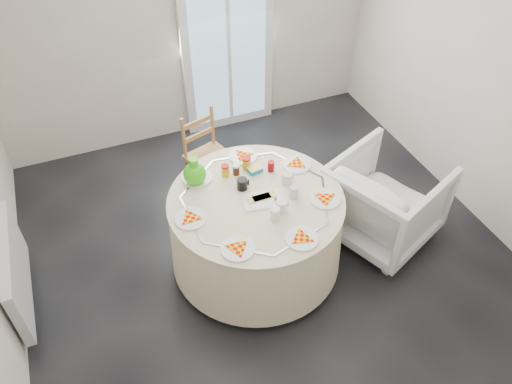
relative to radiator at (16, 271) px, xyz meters
name	(u,v)px	position (x,y,z in m)	size (l,w,h in m)	color
floor	(264,248)	(1.94, -0.20, -0.38)	(4.00, 4.00, 0.00)	black
wall_back	(186,18)	(1.94, 1.80, 0.92)	(4.00, 0.02, 2.60)	#BCB5A3
wall_right	(491,73)	(3.94, -0.20, 0.92)	(0.02, 4.00, 2.60)	#BCB5A3
glass_door	(227,37)	(2.34, 1.75, 0.67)	(1.00, 0.08, 2.10)	silver
radiator	(16,271)	(0.00, 0.00, 0.00)	(0.07, 1.00, 0.55)	silver
table	(256,231)	(1.82, -0.30, -0.01)	(1.40, 1.40, 0.71)	#F7DEC3
wooden_chair	(209,153)	(1.76, 0.70, 0.09)	(0.38, 0.36, 0.85)	#AF8342
armchair	(385,200)	(2.98, -0.40, 0.01)	(0.84, 0.78, 0.86)	white
place_settings	(256,195)	(1.82, -0.30, 0.39)	(1.29, 1.29, 0.02)	white
jar_cluster	(247,165)	(1.87, 0.01, 0.44)	(0.41, 0.21, 0.12)	#A15C15
butter_tub	(255,167)	(1.93, 0.00, 0.41)	(0.11, 0.08, 0.05)	#0B7DB0
green_pitcher	(194,169)	(1.45, 0.06, 0.49)	(0.18, 0.18, 0.23)	#37C513
cheese_platter	(263,196)	(1.86, -0.34, 0.39)	(0.31, 0.20, 0.04)	white
mugs_glasses	(270,184)	(1.95, -0.27, 0.43)	(0.62, 0.62, 0.11)	#A1A1A1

